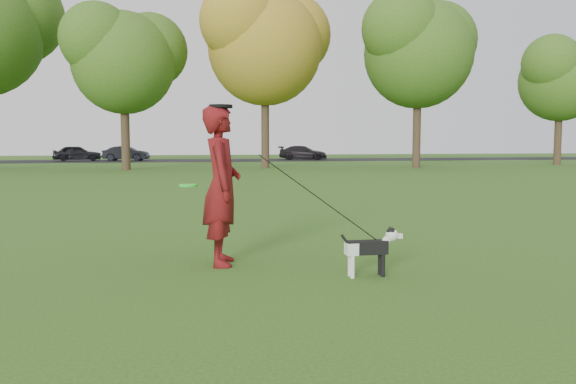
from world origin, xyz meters
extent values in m
plane|color=#285116|center=(0.00, 0.00, 0.00)|extent=(120.00, 120.00, 0.00)
cube|color=black|center=(0.00, 40.00, 0.01)|extent=(120.00, 7.00, 0.02)
imported|color=#5A0E0C|center=(-0.40, 0.23, 1.02)|extent=(0.55, 0.78, 2.04)
cube|color=black|center=(1.22, -0.74, 0.35)|extent=(0.49, 0.15, 0.16)
cube|color=silver|center=(1.03, -0.74, 0.34)|extent=(0.14, 0.15, 0.14)
cylinder|color=silver|center=(1.03, -0.79, 0.13)|extent=(0.05, 0.05, 0.27)
cylinder|color=silver|center=(1.03, -0.69, 0.13)|extent=(0.05, 0.05, 0.27)
cylinder|color=black|center=(1.40, -0.79, 0.13)|extent=(0.05, 0.05, 0.27)
cylinder|color=black|center=(1.40, -0.69, 0.13)|extent=(0.05, 0.05, 0.27)
cylinder|color=silver|center=(1.43, -0.74, 0.39)|extent=(0.16, 0.10, 0.17)
sphere|color=silver|center=(1.52, -0.74, 0.48)|extent=(0.15, 0.15, 0.15)
sphere|color=black|center=(1.51, -0.74, 0.51)|extent=(0.12, 0.12, 0.12)
cube|color=silver|center=(1.60, -0.74, 0.47)|extent=(0.10, 0.06, 0.05)
sphere|color=black|center=(1.66, -0.74, 0.47)|extent=(0.03, 0.03, 0.03)
cone|color=black|center=(1.51, -0.78, 0.56)|extent=(0.05, 0.05, 0.06)
cone|color=black|center=(1.51, -0.70, 0.56)|extent=(0.05, 0.05, 0.06)
cylinder|color=black|center=(0.98, -0.74, 0.40)|extent=(0.17, 0.03, 0.22)
cylinder|color=black|center=(1.39, -0.74, 0.39)|extent=(0.11, 0.11, 0.02)
imported|color=black|center=(-9.12, 40.00, 0.65)|extent=(3.85, 2.01, 1.25)
imported|color=black|center=(-5.37, 40.00, 0.61)|extent=(3.75, 1.90, 1.18)
imported|color=#262127|center=(9.23, 40.00, 0.61)|extent=(4.42, 2.95, 1.19)
cylinder|color=#1DE924|center=(-0.82, 0.06, 1.04)|extent=(0.23, 0.23, 0.02)
cylinder|color=black|center=(-0.40, 0.23, 2.02)|extent=(0.30, 0.30, 0.04)
cylinder|color=#38281C|center=(-4.00, 25.50, 2.10)|extent=(0.48, 0.48, 4.20)
sphere|color=#426B1E|center=(-4.00, 25.50, 6.44)|extent=(5.60, 5.60, 5.60)
cylinder|color=#38281C|center=(4.00, 26.50, 2.52)|extent=(0.48, 0.48, 5.04)
sphere|color=#A58426|center=(4.00, 26.50, 7.73)|extent=(6.72, 6.72, 6.72)
cylinder|color=#38281C|center=(13.00, 25.00, 2.42)|extent=(0.48, 0.48, 4.83)
sphere|color=#426B1E|center=(13.00, 25.00, 7.41)|extent=(6.44, 6.44, 6.44)
cylinder|color=#38281C|center=(24.00, 27.00, 1.99)|extent=(0.48, 0.48, 3.99)
sphere|color=#426B1E|center=(24.00, 27.00, 6.12)|extent=(5.32, 5.32, 5.32)
camera|label=1|loc=(-0.88, -6.93, 1.58)|focal=35.00mm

